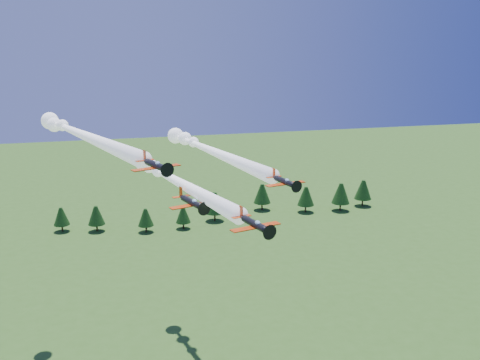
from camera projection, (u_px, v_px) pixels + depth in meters
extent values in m
cylinder|color=black|center=(254.00, 224.00, 72.18)|extent=(2.30, 5.43, 0.99)
cone|color=black|center=(267.00, 231.00, 69.55)|extent=(1.18, 1.11, 0.99)
cone|color=black|center=(269.00, 232.00, 69.05)|extent=(0.53, 0.54, 0.44)
cylinder|color=black|center=(270.00, 232.00, 68.90)|extent=(2.02, 0.56, 2.08)
cube|color=red|center=(256.00, 227.00, 71.92)|extent=(7.43, 3.13, 0.12)
cube|color=red|center=(241.00, 216.00, 75.14)|extent=(2.99, 1.53, 0.07)
cube|color=red|center=(241.00, 211.00, 75.02)|extent=(0.32, 0.93, 1.44)
ellipsoid|color=#97C8E9|center=(258.00, 223.00, 71.33)|extent=(0.99, 1.33, 0.62)
sphere|color=white|center=(159.00, 171.00, 102.14)|extent=(2.30, 2.30, 2.30)
sphere|color=white|center=(151.00, 167.00, 105.90)|extent=(3.00, 3.00, 3.00)
sphere|color=white|center=(143.00, 163.00, 109.67)|extent=(3.70, 3.70, 3.70)
cylinder|color=black|center=(155.00, 165.00, 72.76)|extent=(2.56, 5.10, 0.94)
cone|color=black|center=(165.00, 169.00, 70.38)|extent=(1.16, 1.11, 0.94)
cone|color=black|center=(167.00, 170.00, 69.93)|extent=(0.53, 0.54, 0.41)
cylinder|color=black|center=(167.00, 170.00, 69.80)|extent=(1.87, 0.68, 1.97)
cube|color=red|center=(156.00, 168.00, 72.53)|extent=(6.98, 3.49, 0.11)
cube|color=red|center=(145.00, 160.00, 75.42)|extent=(2.83, 1.65, 0.07)
cube|color=red|center=(144.00, 155.00, 75.31)|extent=(0.37, 0.87, 1.36)
ellipsoid|color=#97C8E9|center=(158.00, 163.00, 71.99)|extent=(1.01, 1.29, 0.59)
sphere|color=white|center=(63.00, 127.00, 106.71)|extent=(2.30, 2.30, 2.30)
sphere|color=white|center=(55.00, 123.00, 111.09)|extent=(3.00, 3.00, 3.00)
sphere|color=white|center=(48.00, 120.00, 115.46)|extent=(3.70, 3.70, 3.70)
cylinder|color=black|center=(284.00, 181.00, 84.17)|extent=(1.91, 5.00, 0.91)
cone|color=black|center=(294.00, 186.00, 81.69)|extent=(1.06, 0.99, 0.91)
cone|color=black|center=(296.00, 186.00, 81.22)|extent=(0.48, 0.48, 0.40)
cylinder|color=black|center=(297.00, 187.00, 81.09)|extent=(1.88, 0.43, 1.91)
cube|color=red|center=(286.00, 184.00, 83.93)|extent=(6.85, 2.61, 0.11)
cube|color=red|center=(274.00, 177.00, 86.95)|extent=(2.74, 1.31, 0.06)
cube|color=red|center=(274.00, 172.00, 86.85)|extent=(0.26, 0.86, 1.32)
ellipsoid|color=#97C8E9|center=(287.00, 180.00, 83.37)|extent=(0.87, 1.21, 0.57)
sphere|color=white|center=(193.00, 143.00, 117.32)|extent=(2.30, 2.30, 2.30)
sphere|color=white|center=(185.00, 139.00, 121.57)|extent=(3.00, 3.00, 3.00)
sphere|color=white|center=(177.00, 136.00, 125.81)|extent=(3.70, 3.70, 3.70)
cylinder|color=black|center=(192.00, 202.00, 86.56)|extent=(2.77, 5.85, 1.07)
cone|color=black|center=(202.00, 207.00, 83.80)|extent=(1.31, 1.24, 1.07)
cone|color=black|center=(204.00, 208.00, 83.27)|extent=(0.60, 0.60, 0.47)
cylinder|color=black|center=(204.00, 209.00, 83.12)|extent=(2.16, 0.72, 2.25)
cube|color=red|center=(193.00, 205.00, 86.30)|extent=(8.00, 3.77, 0.13)
cube|color=red|center=(181.00, 196.00, 89.66)|extent=(3.24, 1.81, 0.08)
cube|color=red|center=(181.00, 191.00, 89.54)|extent=(0.40, 1.00, 1.56)
ellipsoid|color=#97C8E9|center=(194.00, 201.00, 85.67)|extent=(1.12, 1.46, 0.67)
cylinder|color=#382314|center=(97.00, 228.00, 186.38)|extent=(0.60, 0.60, 2.55)
cone|color=black|center=(96.00, 215.00, 185.26)|extent=(5.83, 5.83, 6.56)
cylinder|color=#382314|center=(215.00, 217.00, 197.39)|extent=(0.60, 0.60, 3.03)
cone|color=black|center=(215.00, 203.00, 196.06)|extent=(6.93, 6.93, 7.79)
cylinder|color=#382314|center=(146.00, 229.00, 185.59)|extent=(0.60, 0.60, 2.36)
cone|color=black|center=(146.00, 217.00, 184.55)|extent=(5.39, 5.39, 6.06)
cylinder|color=#382314|center=(62.00, 228.00, 186.24)|extent=(0.60, 0.60, 2.40)
cone|color=black|center=(61.00, 216.00, 185.18)|extent=(5.49, 5.49, 6.17)
cylinder|color=#382314|center=(340.00, 207.00, 209.53)|extent=(0.60, 0.60, 3.08)
cone|color=black|center=(341.00, 193.00, 208.18)|extent=(7.03, 7.03, 7.91)
cylinder|color=#382314|center=(305.00, 208.00, 207.72)|extent=(0.60, 0.60, 2.82)
cone|color=black|center=(306.00, 196.00, 206.48)|extent=(6.45, 6.45, 7.26)
cylinder|color=#382314|center=(183.00, 225.00, 189.05)|extent=(0.60, 0.60, 2.27)
cone|color=black|center=(183.00, 215.00, 188.05)|extent=(5.20, 5.20, 5.85)
cylinder|color=#382314|center=(262.00, 206.00, 210.42)|extent=(0.60, 0.60, 2.92)
cone|color=black|center=(262.00, 194.00, 209.13)|extent=(6.67, 6.67, 7.50)
cylinder|color=#382314|center=(362.00, 202.00, 215.54)|extent=(0.60, 0.60, 2.98)
cone|color=black|center=(363.00, 190.00, 214.23)|extent=(6.82, 6.82, 7.67)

